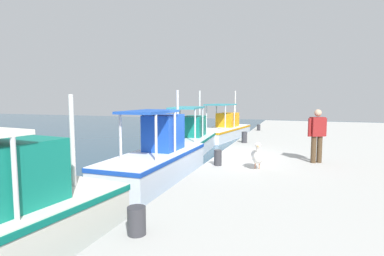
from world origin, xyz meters
name	(u,v)px	position (x,y,z in m)	size (l,w,h in m)	color
quay_pier	(376,179)	(0.00, -5.00, 0.40)	(36.00, 10.00, 0.80)	#B2B2AD
fishing_boat_third	(157,159)	(-0.96, 1.81, 0.74)	(5.32, 1.83, 3.13)	white
fishing_boat_fourth	(190,140)	(4.71, 2.57, 0.61)	(6.47, 2.34, 3.24)	white
fishing_boat_fifth	(224,130)	(10.72, 2.14, 0.60)	(6.59, 2.86, 3.34)	white
pelican	(257,155)	(-1.57, -1.64, 1.20)	(0.96, 0.44, 0.82)	tan
fisherman_standing	(317,133)	(-0.08, -3.28, 1.73)	(0.41, 0.56, 1.68)	#4C3823
mooring_bollard_nearest	(137,221)	(-6.45, -0.45, 1.01)	(0.28, 0.28, 0.42)	#333338
mooring_bollard_second	(218,158)	(-1.46, -0.45, 1.04)	(0.24, 0.24, 0.47)	#333338
mooring_bollard_third	(244,137)	(3.47, -0.45, 1.05)	(0.24, 0.24, 0.50)	#333338
mooring_bollard_fourth	(259,127)	(8.95, -0.45, 0.99)	(0.21, 0.21, 0.37)	#333338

